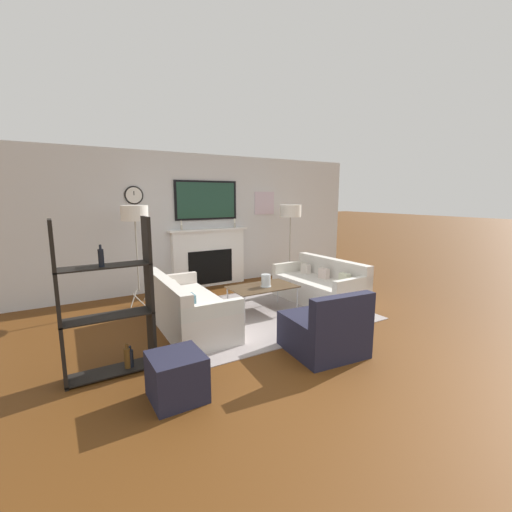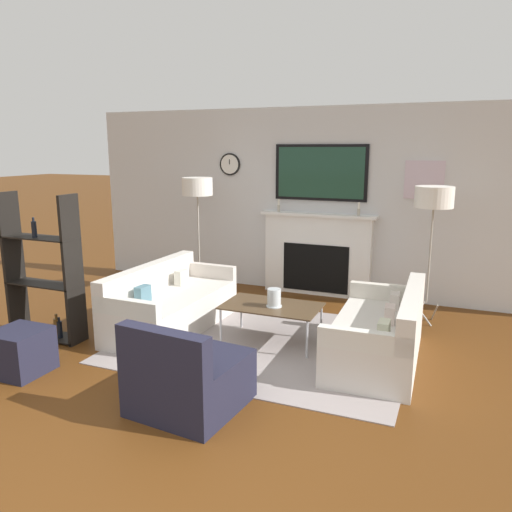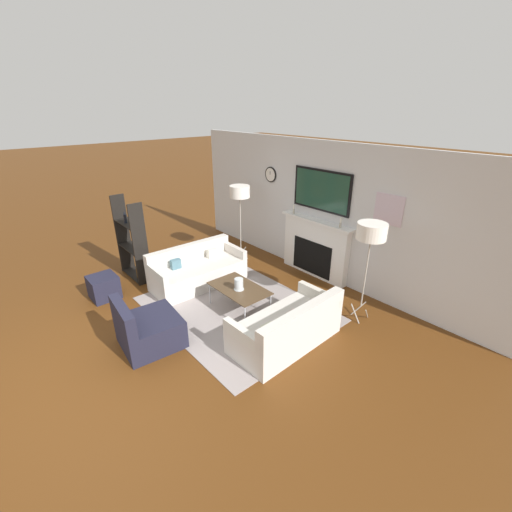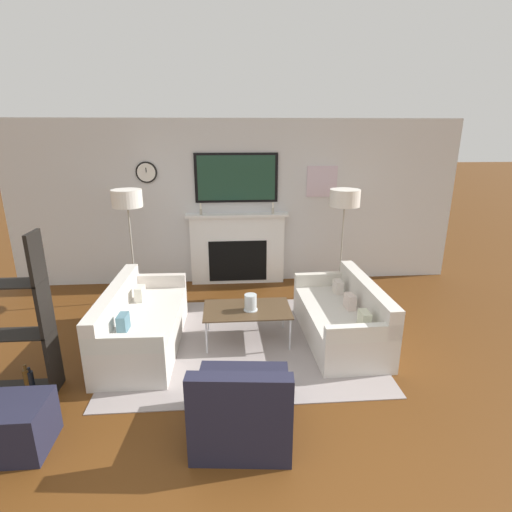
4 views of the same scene
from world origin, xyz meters
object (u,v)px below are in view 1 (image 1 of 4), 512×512
Objects in this scene: couch_right at (320,287)px; ottoman at (177,377)px; coffee_table at (263,288)px; shelf_unit at (108,305)px; armchair at (325,331)px; floor_lamp_right at (290,212)px; hurricane_candle at (266,281)px; couch_left at (187,310)px; floor_lamp_left at (135,214)px.

ottoman is (-3.15, -1.59, -0.06)m from couch_right.
shelf_unit reaches higher than coffee_table.
coffee_table is at bearing 85.27° from armchair.
floor_lamp_right is at bearing 40.37° from ottoman.
floor_lamp_right reaches higher than shelf_unit.
hurricane_candle is at bearing 18.08° from shelf_unit.
shelf_unit is (-2.40, -0.83, 0.35)m from coffee_table.
ottoman is at bearing -139.63° from floor_lamp_right.
shelf_unit reaches higher than ottoman.
floor_lamp_right is (0.35, 1.38, 1.26)m from couch_right.
armchair reaches higher than couch_left.
armchair is at bearing -94.73° from coffee_table.
hurricane_candle is 2.41m from floor_lamp_left.
coffee_table and ottoman have the same top height.
couch_left reaches higher than ottoman.
couch_left is at bearing -178.26° from coffee_table.
coffee_table is at bearing 19.13° from shelf_unit.
floor_lamp_left reaches higher than coffee_table.
armchair is 0.53× the size of floor_lamp_left.
couch_right is 1.18m from hurricane_candle.
couch_right is 8.43× the size of hurricane_candle.
ottoman is at bearing -96.22° from floor_lamp_left.
armchair is at bearing 0.47° from ottoman.
shelf_unit reaches higher than armchair.
armchair is 0.85× the size of coffee_table.
floor_lamp_left is (-1.68, 1.38, 1.05)m from hurricane_candle.
floor_lamp_left is (-0.35, 1.38, 1.29)m from couch_left.
floor_lamp_left is 1.04× the size of shelf_unit.
couch_left is 3.39m from floor_lamp_right.
floor_lamp_left is at bearing 70.59° from shelf_unit.
couch_left is 1.11× the size of shelf_unit.
floor_lamp_left reaches higher than couch_right.
shelf_unit is at bearing -109.41° from floor_lamp_left.
armchair is at bearing -18.98° from shelf_unit.
floor_lamp_right is (1.67, 2.96, 1.27)m from armchair.
floor_lamp_right is 1.02× the size of shelf_unit.
hurricane_candle is at bearing 83.70° from armchair.
floor_lamp_right reaches higher than armchair.
hurricane_candle is at bearing -39.47° from floor_lamp_left.
floor_lamp_left is 1.02× the size of floor_lamp_right.
hurricane_candle is at bearing -41.28° from coffee_table.
ottoman is at bearing -153.21° from couch_right.
ottoman is (-1.96, -1.63, -0.19)m from coffee_table.
couch_left is 1.73× the size of coffee_table.
armchair is 0.54× the size of floor_lamp_right.
hurricane_candle is at bearing 0.14° from couch_left.
hurricane_candle is at bearing 38.54° from ottoman.
coffee_table is 2.34m from floor_lamp_right.
shelf_unit is at bearing -167.53° from couch_right.
armchair is 1.83m from ottoman.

